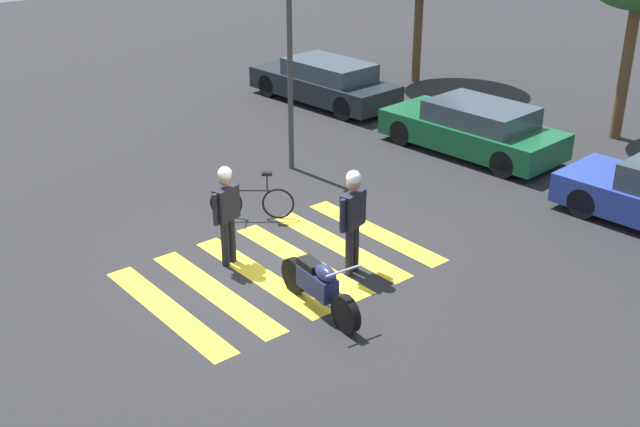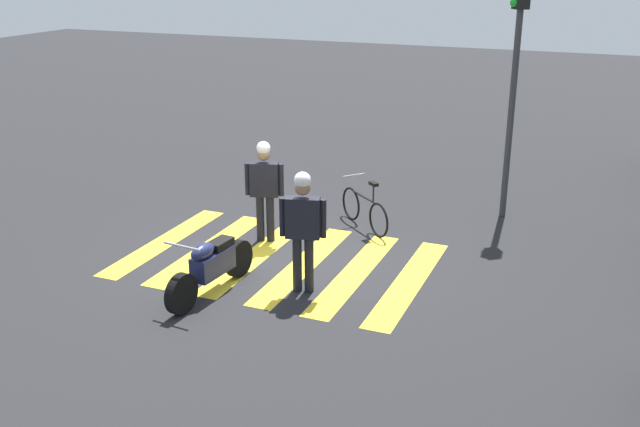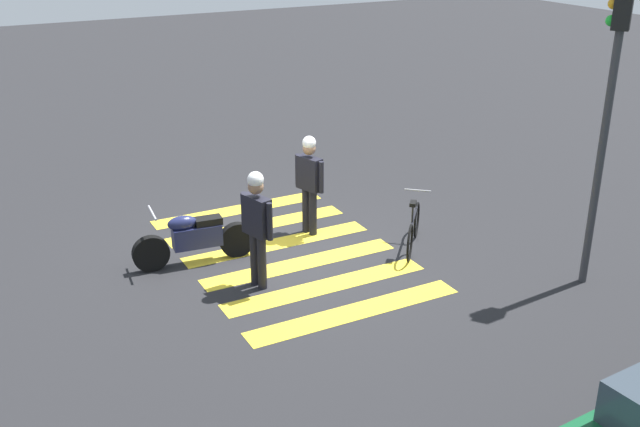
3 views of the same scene
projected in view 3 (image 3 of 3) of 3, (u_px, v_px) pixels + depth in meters
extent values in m
plane|color=#232326|center=(289.00, 253.00, 12.80)|extent=(60.00, 60.00, 0.00)
cylinder|color=black|center=(151.00, 254.00, 12.09)|extent=(0.61, 0.20, 0.60)
cylinder|color=black|center=(237.00, 240.00, 12.60)|extent=(0.61, 0.20, 0.60)
cube|color=#1E234C|center=(197.00, 236.00, 12.29)|extent=(0.82, 0.36, 0.36)
ellipsoid|color=#1E234C|center=(182.00, 223.00, 12.11)|extent=(0.50, 0.29, 0.24)
cube|color=black|center=(208.00, 221.00, 12.27)|extent=(0.46, 0.28, 0.12)
cylinder|color=#A5A5AD|center=(152.00, 213.00, 11.85)|extent=(0.10, 0.62, 0.04)
torus|color=black|center=(417.00, 220.00, 13.34)|extent=(0.45, 0.51, 0.64)
torus|color=black|center=(410.00, 243.00, 12.41)|extent=(0.45, 0.51, 0.64)
cylinder|color=black|center=(414.00, 216.00, 12.77)|extent=(0.56, 0.63, 0.04)
cylinder|color=black|center=(413.00, 214.00, 12.43)|extent=(0.05, 0.05, 0.34)
cube|color=black|center=(413.00, 204.00, 12.36)|extent=(0.21, 0.22, 0.06)
cylinder|color=#99999E|center=(418.00, 190.00, 13.02)|extent=(0.37, 0.32, 0.03)
cylinder|color=black|center=(255.00, 259.00, 11.60)|extent=(0.14, 0.14, 0.88)
cylinder|color=black|center=(262.00, 262.00, 11.48)|extent=(0.14, 0.14, 0.88)
cube|color=black|center=(257.00, 216.00, 11.26)|extent=(0.33, 0.55, 0.62)
sphere|color=#8C664C|center=(256.00, 187.00, 11.08)|extent=(0.24, 0.24, 0.24)
cylinder|color=black|center=(244.00, 210.00, 11.46)|extent=(0.09, 0.09, 0.59)
cylinder|color=black|center=(270.00, 222.00, 11.05)|extent=(0.09, 0.09, 0.59)
sphere|color=white|center=(255.00, 180.00, 11.04)|extent=(0.25, 0.25, 0.25)
cylinder|color=black|center=(313.00, 213.00, 13.38)|extent=(0.14, 0.14, 0.85)
cylinder|color=black|center=(306.00, 210.00, 13.49)|extent=(0.14, 0.14, 0.85)
cube|color=black|center=(309.00, 173.00, 13.16)|extent=(0.34, 0.53, 0.60)
sphere|color=#8C664C|center=(309.00, 149.00, 12.98)|extent=(0.23, 0.23, 0.23)
cylinder|color=black|center=(321.00, 177.00, 12.96)|extent=(0.09, 0.09, 0.57)
cylinder|color=black|center=(298.00, 169.00, 13.35)|extent=(0.09, 0.09, 0.57)
sphere|color=white|center=(309.00, 143.00, 12.94)|extent=(0.24, 0.24, 0.24)
cube|color=yellow|center=(239.00, 209.00, 14.63)|extent=(3.42, 0.45, 0.01)
cube|color=yellow|center=(257.00, 226.00, 13.90)|extent=(3.42, 0.45, 0.01)
cube|color=yellow|center=(278.00, 243.00, 13.16)|extent=(3.42, 0.45, 0.01)
cube|color=yellow|center=(300.00, 263.00, 12.43)|extent=(3.42, 0.45, 0.01)
cube|color=yellow|center=(326.00, 286.00, 11.69)|extent=(3.42, 0.45, 0.01)
cube|color=yellow|center=(355.00, 312.00, 10.96)|extent=(3.42, 0.45, 0.01)
cylinder|color=#38383D|center=(600.00, 164.00, 11.11)|extent=(0.12, 0.12, 3.91)
cube|color=black|center=(624.00, 4.00, 10.23)|extent=(0.34, 0.34, 0.70)
sphere|color=orange|center=(614.00, 4.00, 10.29)|extent=(0.16, 0.16, 0.16)
sphere|color=green|center=(611.00, 21.00, 10.37)|extent=(0.16, 0.16, 0.16)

